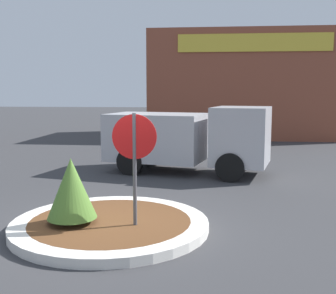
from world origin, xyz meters
TOP-DOWN VIEW (x-y plane):
  - ground_plane at (0.00, 0.00)m, footprint 120.00×120.00m
  - traffic_island at (0.00, 0.00)m, footprint 3.71×3.71m
  - stop_sign at (0.52, -0.21)m, footprint 0.81×0.07m
  - island_shrub at (-0.66, -0.24)m, footprint 0.91×0.91m
  - utility_truck at (1.10, 5.72)m, footprint 5.35×3.03m
  - storefront_building at (3.95, 17.60)m, footprint 11.07×6.07m

SIDE VIEW (x-z plane):
  - ground_plane at x=0.00m, z-range 0.00..0.00m
  - traffic_island at x=0.00m, z-range 0.00..0.17m
  - island_shrub at x=-0.66m, z-range 0.23..1.44m
  - utility_truck at x=1.10m, z-range 0.08..2.20m
  - stop_sign at x=0.52m, z-range 0.44..2.65m
  - storefront_building at x=3.95m, z-range 0.00..5.84m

